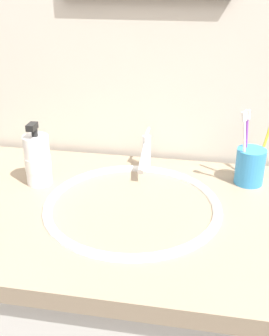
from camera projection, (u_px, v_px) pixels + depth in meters
The scene contains 8 objects.
tiled_wall_back at pixel (145, 46), 1.18m from camera, with size 2.22×0.04×2.40m, color beige.
sink_basin at pixel (132, 220), 1.04m from camera, with size 0.44×0.44×0.11m.
faucet at pixel (146, 153), 1.18m from camera, with size 0.02×0.15×0.11m.
toothbrush_cup at pixel (250, 166), 1.11m from camera, with size 0.08×0.08×0.10m, color #338CCC.
toothbrush_white at pixel (244, 144), 1.07m from camera, with size 0.03×0.03×0.20m.
toothbrush_purple at pixel (246, 141), 1.10m from camera, with size 0.02×0.02×0.19m.
toothbrush_yellow at pixel (266, 140), 1.10m from camera, with size 0.05×0.04×0.19m.
soap_dispenser at pixel (38, 160), 1.10m from camera, with size 0.07×0.07×0.17m.
Camera 1 is at (0.19, -0.85, 1.41)m, focal length 44.89 mm.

